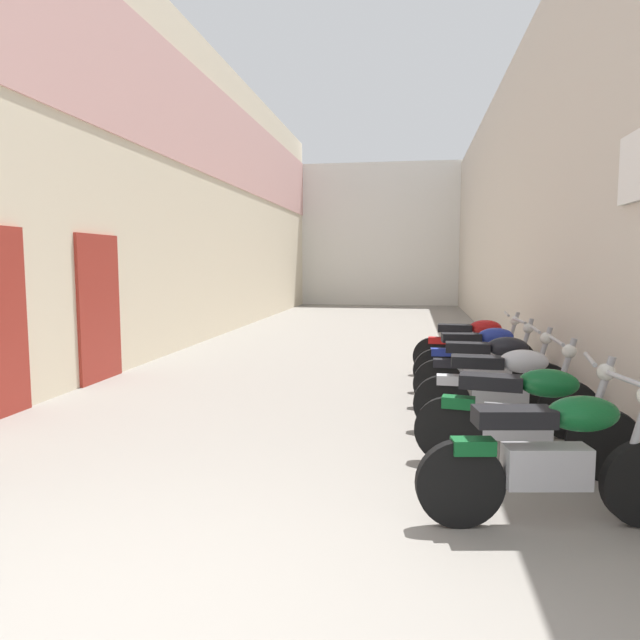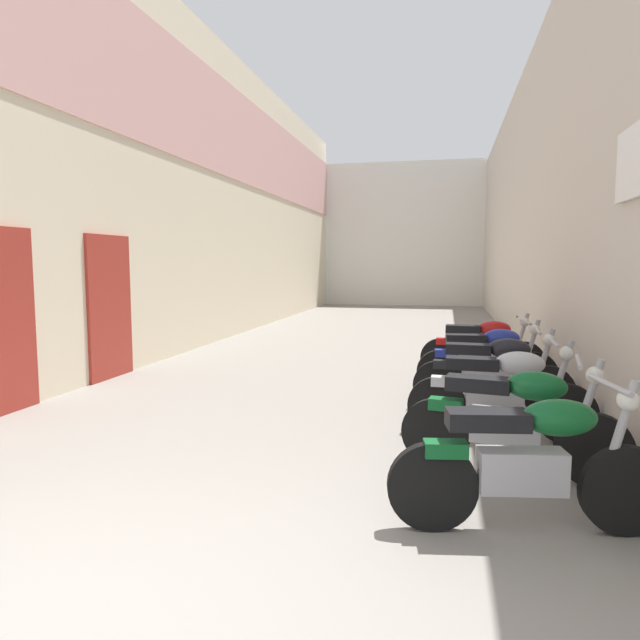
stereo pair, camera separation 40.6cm
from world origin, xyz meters
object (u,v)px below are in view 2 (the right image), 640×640
(motorcycle_fourth, at_px, (493,372))
(motorcycle_third, at_px, (501,390))
(motorcycle_nearest, at_px, (531,459))
(motorcycle_second, at_px, (513,417))
(motorcycle_sixth, at_px, (482,347))
(motorcycle_fifth, at_px, (487,358))

(motorcycle_fourth, bearing_deg, motorcycle_third, -90.00)
(motorcycle_nearest, distance_m, motorcycle_second, 1.02)
(motorcycle_nearest, bearing_deg, motorcycle_sixth, 90.00)
(motorcycle_fifth, relative_size, motorcycle_sixth, 1.00)
(motorcycle_second, xyz_separation_m, motorcycle_fifth, (0.00, 2.97, 0.00))
(motorcycle_fifth, xyz_separation_m, motorcycle_sixth, (0.00, 1.10, 0.00))
(motorcycle_nearest, xyz_separation_m, motorcycle_fourth, (0.00, 3.05, 0.00))
(motorcycle_nearest, bearing_deg, motorcycle_third, 90.00)
(motorcycle_sixth, bearing_deg, motorcycle_fourth, -90.00)
(motorcycle_third, height_order, motorcycle_sixth, same)
(motorcycle_third, bearing_deg, motorcycle_sixth, 90.00)
(motorcycle_third, bearing_deg, motorcycle_second, -90.01)
(motorcycle_third, bearing_deg, motorcycle_nearest, -90.00)
(motorcycle_nearest, bearing_deg, motorcycle_fourth, 90.00)
(motorcycle_fourth, distance_m, motorcycle_fifth, 0.94)
(motorcycle_second, distance_m, motorcycle_fifth, 2.97)
(motorcycle_nearest, xyz_separation_m, motorcycle_fifth, (0.00, 3.99, 0.00))
(motorcycle_third, relative_size, motorcycle_sixth, 1.00)
(motorcycle_nearest, bearing_deg, motorcycle_second, 90.00)
(motorcycle_nearest, bearing_deg, motorcycle_fifth, 90.00)
(motorcycle_nearest, xyz_separation_m, motorcycle_sixth, (0.00, 5.09, 0.00))
(motorcycle_second, xyz_separation_m, motorcycle_third, (0.00, 1.03, 0.00))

